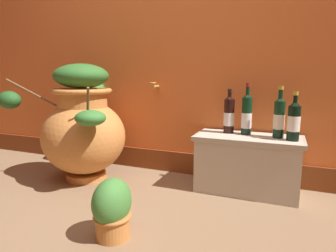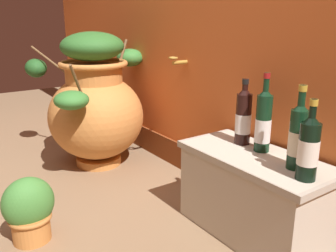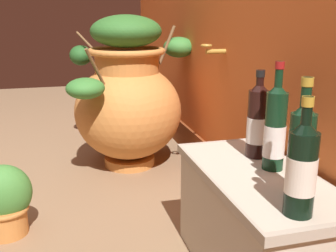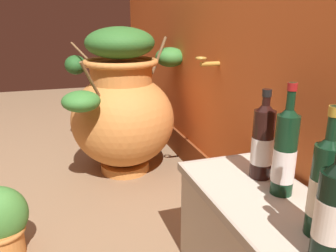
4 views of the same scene
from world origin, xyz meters
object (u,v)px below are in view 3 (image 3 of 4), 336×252
terracotta_urn (128,98)px  wine_bottle_back (302,167)px  wine_bottle_left (301,150)px  wine_bottle_middle (258,120)px  wine_bottle_right (275,128)px  potted_shrub (4,201)px

terracotta_urn → wine_bottle_back: bearing=7.3°
wine_bottle_left → wine_bottle_middle: bearing=172.6°
wine_bottle_left → wine_bottle_right: size_ratio=0.95×
wine_bottle_middle → potted_shrub: 1.07m
terracotta_urn → wine_bottle_left: 1.42m
wine_bottle_right → wine_bottle_back: bearing=-17.8°
wine_bottle_right → wine_bottle_back: 0.32m
wine_bottle_middle → wine_bottle_left: bearing=-7.4°
terracotta_urn → wine_bottle_middle: bearing=15.2°
terracotta_urn → wine_bottle_right: (1.18, 0.29, 0.12)m
wine_bottle_left → wine_bottle_middle: size_ratio=1.08×
wine_bottle_left → wine_bottle_right: wine_bottle_right is taller
wine_bottle_middle → wine_bottle_right: 0.12m
wine_bottle_middle → potted_shrub: (-0.39, -0.93, -0.38)m
wine_bottle_right → wine_bottle_middle: bearing=179.3°
terracotta_urn → wine_bottle_left: (1.40, 0.24, 0.12)m
terracotta_urn → wine_bottle_back: (1.49, 0.19, 0.11)m
wine_bottle_middle → wine_bottle_right: wine_bottle_right is taller
terracotta_urn → wine_bottle_middle: (1.06, 0.29, 0.11)m
wine_bottle_left → potted_shrub: wine_bottle_left is taller
wine_bottle_right → potted_shrub: bearing=-119.1°
wine_bottle_middle → terracotta_urn: bearing=-164.8°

